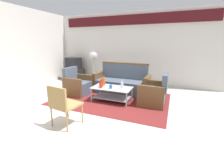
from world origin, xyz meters
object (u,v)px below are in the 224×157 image
object	(u,v)px
bottle_red	(100,85)
pedestal_fan	(93,58)
coffee_table	(112,92)
television	(74,63)
armchair_right	(153,94)
wicker_chair	(63,103)
cup	(111,87)
bottle_brown	(102,83)
tv_stand	(74,74)
armchair_left	(78,85)
bottle_orange	(104,82)
couch	(122,83)
bottle_clear	(122,85)

from	to	relation	value
bottle_red	pedestal_fan	world-z (taller)	pedestal_fan
coffee_table	television	world-z (taller)	television
coffee_table	armchair_right	bearing A→B (deg)	11.73
wicker_chair	cup	bearing A→B (deg)	84.63
coffee_table	pedestal_fan	bearing A→B (deg)	131.18
bottle_brown	tv_stand	world-z (taller)	bottle_brown
bottle_red	tv_stand	distance (m)	2.95
armchair_left	coffee_table	xyz separation A→B (m)	(1.25, -0.18, -0.02)
cup	wicker_chair	distance (m)	1.55
armchair_right	bottle_orange	distance (m)	1.42
armchair_left	wicker_chair	bearing A→B (deg)	29.15
couch	bottle_red	distance (m)	1.10
couch	armchair_left	distance (m)	1.44
bottle_brown	bottle_clear	distance (m)	0.57
couch	armchair_left	xyz separation A→B (m)	(-1.25, -0.70, -0.03)
coffee_table	bottle_brown	world-z (taller)	bottle_brown
bottle_orange	bottle_clear	distance (m)	0.59
cup	bottle_brown	bearing A→B (deg)	170.91
cup	television	xyz separation A→B (m)	(-2.51, 1.83, 0.30)
television	couch	bearing A→B (deg)	174.93
couch	armchair_right	size ratio (longest dim) A/B	2.13
bottle_clear	pedestal_fan	bearing A→B (deg)	136.43
armchair_left	bottle_brown	distance (m)	1.04
couch	cup	bearing A→B (deg)	90.98
coffee_table	tv_stand	bearing A→B (deg)	145.32
armchair_right	tv_stand	size ratio (longest dim) A/B	1.06
armchair_left	pedestal_fan	xyz separation A→B (m)	(-0.31, 1.60, 0.73)
bottle_brown	television	xyz separation A→B (m)	(-2.23, 1.78, 0.23)
bottle_brown	tv_stand	size ratio (longest dim) A/B	0.40
bottle_brown	tv_stand	bearing A→B (deg)	141.42
bottle_clear	tv_stand	size ratio (longest dim) A/B	0.31
television	pedestal_fan	size ratio (longest dim) A/B	0.54
television	pedestal_fan	world-z (taller)	pedestal_fan
television	wicker_chair	distance (m)	3.97
bottle_clear	wicker_chair	world-z (taller)	wicker_chair
bottle_brown	bottle_clear	bearing A→B (deg)	7.15
couch	television	bearing A→B (deg)	-18.32
couch	cup	xyz separation A→B (m)	(0.01, -0.97, 0.14)
tv_stand	bottle_red	bearing A→B (deg)	-40.36
couch	armchair_right	bearing A→B (deg)	150.26
pedestal_fan	cup	bearing A→B (deg)	-50.14
coffee_table	television	distance (m)	3.09
armchair_right	wicker_chair	size ratio (longest dim) A/B	1.01
bottle_red	television	bearing A→B (deg)	139.59
coffee_table	bottle_red	size ratio (longest dim) A/B	4.61
coffee_table	wicker_chair	size ratio (longest dim) A/B	1.31
coffee_table	wicker_chair	distance (m)	1.66
bottle_red	armchair_right	bearing A→B (deg)	16.29
wicker_chair	armchair_left	bearing A→B (deg)	124.99
bottle_red	pedestal_fan	size ratio (longest dim) A/B	0.19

